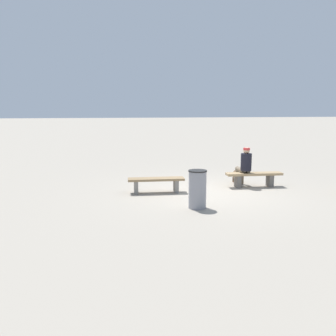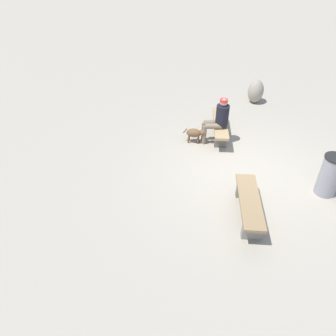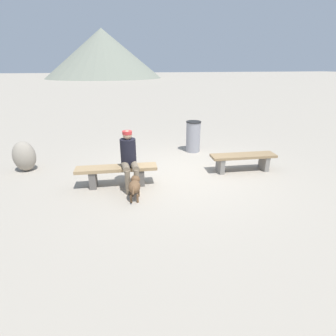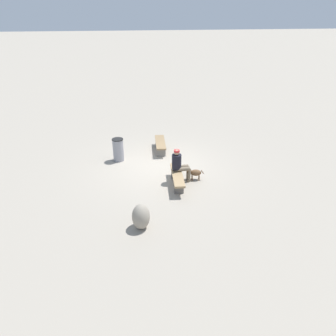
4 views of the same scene
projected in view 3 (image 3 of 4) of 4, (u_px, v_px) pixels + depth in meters
ground at (182, 174)px, 6.59m from camera, size 210.00×210.00×0.06m
bench_left at (243, 159)px, 6.59m from camera, size 1.69×0.58×0.44m
bench_right at (117, 172)px, 5.76m from camera, size 1.81×0.54×0.46m
seated_person at (129, 156)px, 5.56m from camera, size 0.34×0.68×1.26m
dog at (135, 186)px, 5.21m from camera, size 0.32×0.63×0.43m
trash_bin at (193, 137)px, 8.06m from camera, size 0.46×0.46×0.96m
boulder at (24, 156)px, 6.59m from camera, size 0.70×0.68×0.78m
distant_peak_1 at (103, 54)px, 55.68m from camera, size 24.95×24.95×9.93m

